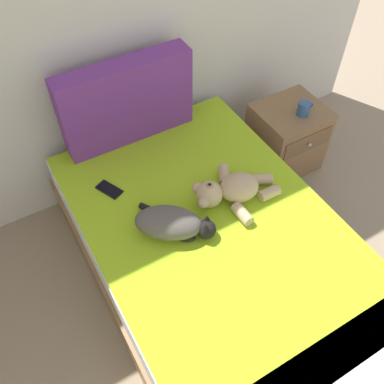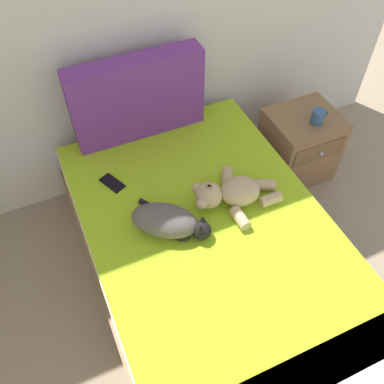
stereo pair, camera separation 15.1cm
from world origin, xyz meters
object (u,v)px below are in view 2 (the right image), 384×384
object	(u,v)px
cat	(168,222)
mug	(318,116)
nightstand	(299,145)
patterned_cushion	(138,98)
teddy_bear	(231,193)
cell_phone	(112,183)
bed	(213,262)

from	to	relation	value
cat	mug	bearing A→B (deg)	18.89
nightstand	patterned_cushion	bearing A→B (deg)	164.06
cat	teddy_bear	world-z (taller)	teddy_bear
mug	teddy_bear	bearing A→B (deg)	-155.82
nightstand	mug	distance (m)	0.31
patterned_cushion	cell_phone	distance (m)	0.53
patterned_cushion	mug	bearing A→B (deg)	-18.93
bed	cell_phone	distance (m)	0.72
bed	mug	distance (m)	1.17
cell_phone	teddy_bear	bearing A→B (deg)	-34.98
bed	cell_phone	bearing A→B (deg)	124.25
patterned_cushion	mug	size ratio (longest dim) A/B	6.62
cat	mug	size ratio (longest dim) A/B	3.37
cell_phone	mug	bearing A→B (deg)	-0.53
bed	cell_phone	xyz separation A→B (m)	(-0.37, 0.55, 0.27)
bed	teddy_bear	world-z (taller)	teddy_bear
bed	teddy_bear	distance (m)	0.41
cat	cell_phone	distance (m)	0.46
cell_phone	patterned_cushion	bearing A→B (deg)	49.77
patterned_cushion	teddy_bear	bearing A→B (deg)	-71.50
bed	mug	bearing A→B (deg)	28.33
teddy_bear	cell_phone	xyz separation A→B (m)	(-0.55, 0.38, -0.06)
patterned_cushion	nightstand	distance (m)	1.20
bed	teddy_bear	xyz separation A→B (m)	(0.17, 0.17, 0.33)
cat	nightstand	world-z (taller)	cat
patterned_cushion	teddy_bear	distance (m)	0.80
patterned_cushion	nightstand	size ratio (longest dim) A/B	1.58
teddy_bear	mug	world-z (taller)	teddy_bear
bed	teddy_bear	size ratio (longest dim) A/B	4.12
bed	nightstand	world-z (taller)	bed
bed	mug	size ratio (longest dim) A/B	16.70
bed	cat	size ratio (longest dim) A/B	4.96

